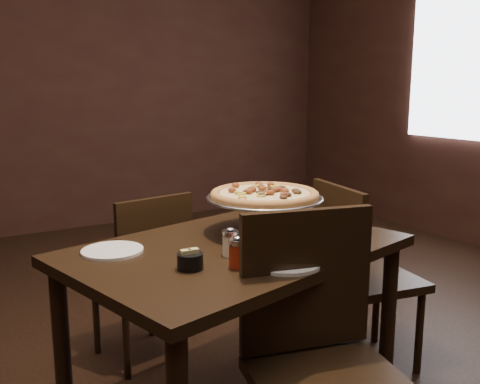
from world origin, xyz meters
TOP-DOWN VIEW (x-y plane):
  - room at (0.06, 0.03)m, footprint 6.04×7.04m
  - dining_table at (-0.00, 0.06)m, footprint 1.36×1.07m
  - pizza_stand at (0.18, 0.14)m, footprint 0.47×0.47m
  - parmesan_shaker at (-0.08, -0.04)m, footprint 0.06×0.06m
  - pepper_flake_shaker at (-0.12, -0.16)m, footprint 0.06×0.06m
  - packet_caddy at (-0.27, -0.09)m, footprint 0.09×0.09m
  - napkin_stack at (0.37, -0.10)m, footprint 0.19×0.19m
  - plate_left at (-0.43, 0.21)m, footprint 0.22×0.22m
  - plate_near at (0.03, -0.22)m, footprint 0.24×0.24m
  - serving_spatula at (0.17, 0.01)m, footprint 0.16×0.16m
  - chair_far at (-0.11, 0.74)m, footprint 0.45×0.45m
  - chair_near at (0.02, -0.42)m, footprint 0.54×0.54m
  - chair_side at (0.73, 0.18)m, footprint 0.48×0.48m

SIDE VIEW (x-z plane):
  - chair_far at x=-0.11m, z-range 0.04..0.88m
  - chair_side at x=0.73m, z-range 0.04..0.94m
  - chair_near at x=0.02m, z-range 0.04..1.00m
  - dining_table at x=0.00m, z-range 0.28..1.03m
  - plate_left at x=-0.43m, z-range 0.76..0.77m
  - plate_near at x=0.03m, z-range 0.76..0.77m
  - napkin_stack at x=0.37m, z-range 0.76..0.77m
  - packet_caddy at x=-0.27m, z-range 0.75..0.82m
  - parmesan_shaker at x=-0.08m, z-range 0.75..0.86m
  - pepper_flake_shaker at x=-0.12m, z-range 0.75..0.86m
  - serving_spatula at x=0.17m, z-range 0.90..0.92m
  - pizza_stand at x=0.18m, z-range 0.82..1.01m
  - room at x=0.06m, z-range -0.02..2.82m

